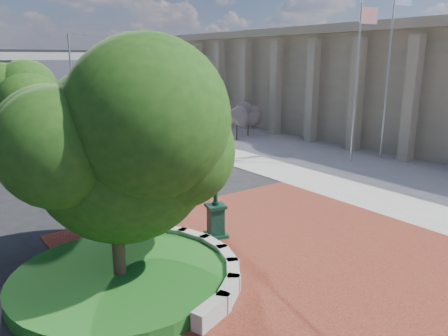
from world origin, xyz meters
TOP-DOWN VIEW (x-y plane):
  - ground at (0.00, 0.00)m, footprint 200.00×200.00m
  - plaza at (0.00, -1.00)m, footprint 12.00×12.00m
  - sidewalk at (16.00, 10.00)m, footprint 20.00×50.00m
  - planter_wall at (-2.71, -0.00)m, footprint 2.96×6.77m
  - grass_bed at (-5.00, 0.00)m, footprint 6.10×6.10m
  - civic_building at (23.60, 12.00)m, footprint 17.35×44.00m
  - tree_planter at (-5.00, 0.00)m, footprint 5.20×5.20m
  - tree_street at (-4.00, 18.00)m, footprint 4.40×4.40m
  - post_clock at (-0.84, 1.22)m, footprint 1.08×1.08m
  - parked_car at (1.38, 37.50)m, footprint 3.29×5.19m
  - flagpole_a at (12.54, 5.84)m, footprint 1.47×0.25m
  - flagpole_b at (15.00, 5.41)m, footprint 1.67×0.28m
  - street_lamp_near at (3.01, 28.45)m, footprint 1.87×0.47m
  - shrub_near at (11.39, 15.88)m, footprint 1.20×1.20m
  - shrub_mid at (13.31, 16.84)m, footprint 1.20×1.20m
  - shrub_far at (12.48, 22.60)m, footprint 1.20×1.20m

SIDE VIEW (x-z plane):
  - ground at x=0.00m, z-range 0.00..0.00m
  - plaza at x=0.00m, z-range 0.00..0.04m
  - sidewalk at x=16.00m, z-range 0.00..0.04m
  - grass_bed at x=-5.00m, z-range 0.00..0.40m
  - planter_wall at x=-2.71m, z-range 0.00..0.54m
  - parked_car at x=1.38m, z-range 0.00..1.65m
  - shrub_near at x=11.39m, z-range 0.49..2.69m
  - shrub_mid at x=13.31m, z-range 0.49..2.69m
  - shrub_far at x=12.48m, z-range 0.49..2.69m
  - post_clock at x=-0.84m, z-range 0.22..4.61m
  - tree_street at x=-4.00m, z-range 0.52..5.96m
  - tree_planter at x=-5.00m, z-range 0.56..6.89m
  - civic_building at x=23.60m, z-range 0.03..8.63m
  - flagpole_a at x=12.54m, z-range 0.12..9.56m
  - street_lamp_near at x=3.01m, z-range 0.72..9.07m
  - flagpole_b at x=15.00m, z-range 0.13..10.89m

